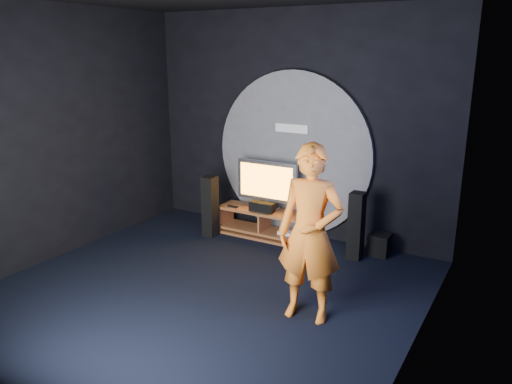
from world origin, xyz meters
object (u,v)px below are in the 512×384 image
at_px(tower_speaker_right, 356,226).
at_px(player, 310,234).
at_px(subwoofer, 379,245).
at_px(tv, 267,183).
at_px(tower_speaker_left, 210,206).
at_px(media_console, 265,225).

distance_m(tower_speaker_right, player, 1.89).
distance_m(subwoofer, player, 2.28).
relative_size(tv, tower_speaker_left, 1.04).
distance_m(media_console, subwoofer, 1.81).
height_order(media_console, tower_speaker_right, tower_speaker_right).
xyz_separation_m(tower_speaker_left, player, (2.41, -1.55, 0.49)).
bearing_deg(tower_speaker_left, tower_speaker_right, 6.79).
bearing_deg(subwoofer, tv, -175.81).
relative_size(tv, subwoofer, 3.23).
relative_size(tv, tower_speaker_right, 1.04).
bearing_deg(media_console, player, -49.85).
xyz_separation_m(subwoofer, player, (-0.17, -2.13, 0.82)).
relative_size(media_console, tower_speaker_right, 1.56).
height_order(tower_speaker_right, player, player).
height_order(media_console, player, player).
bearing_deg(tv, player, -50.70).
distance_m(tower_speaker_right, subwoofer, 0.52).
xyz_separation_m(media_console, tv, (-0.01, 0.07, 0.68)).
bearing_deg(player, media_console, 123.04).
xyz_separation_m(tower_speaker_left, subwoofer, (2.58, 0.58, -0.33)).
bearing_deg(tower_speaker_right, subwoofer, 48.61).
bearing_deg(tower_speaker_left, media_console, 25.64).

